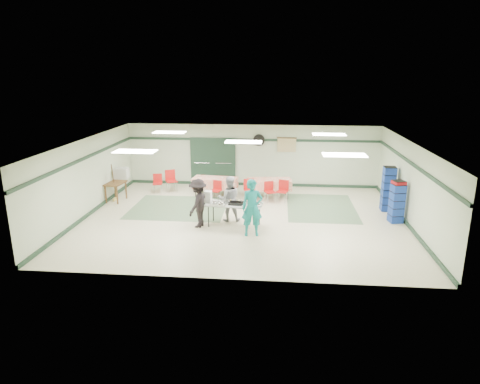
# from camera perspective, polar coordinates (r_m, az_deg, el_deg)

# --- Properties ---
(floor) EXTENTS (11.00, 11.00, 0.00)m
(floor) POSITION_cam_1_polar(r_m,az_deg,el_deg) (14.87, 0.44, -3.55)
(floor) COLOR beige
(floor) RESTS_ON ground
(ceiling) EXTENTS (11.00, 11.00, 0.00)m
(ceiling) POSITION_cam_1_polar(r_m,az_deg,el_deg) (14.20, 0.46, 6.78)
(ceiling) COLOR white
(ceiling) RESTS_ON wall_back
(wall_back) EXTENTS (11.00, 0.00, 11.00)m
(wall_back) POSITION_cam_1_polar(r_m,az_deg,el_deg) (18.85, 1.61, 4.88)
(wall_back) COLOR beige
(wall_back) RESTS_ON floor
(wall_front) EXTENTS (11.00, 0.00, 11.00)m
(wall_front) POSITION_cam_1_polar(r_m,az_deg,el_deg) (10.20, -1.70, -4.79)
(wall_front) COLOR beige
(wall_front) RESTS_ON floor
(wall_left) EXTENTS (0.00, 9.00, 9.00)m
(wall_left) POSITION_cam_1_polar(r_m,az_deg,el_deg) (15.90, -19.73, 1.86)
(wall_left) COLOR beige
(wall_left) RESTS_ON floor
(wall_right) EXTENTS (0.00, 9.00, 9.00)m
(wall_right) POSITION_cam_1_polar(r_m,az_deg,el_deg) (15.06, 21.79, 0.91)
(wall_right) COLOR beige
(wall_right) RESTS_ON floor
(trim_back) EXTENTS (11.00, 0.06, 0.10)m
(trim_back) POSITION_cam_1_polar(r_m,az_deg,el_deg) (18.70, 1.62, 6.97)
(trim_back) COLOR #1C3325
(trim_back) RESTS_ON wall_back
(baseboard_back) EXTENTS (11.00, 0.06, 0.12)m
(baseboard_back) POSITION_cam_1_polar(r_m,az_deg,el_deg) (19.11, 1.58, 1.07)
(baseboard_back) COLOR #1C3325
(baseboard_back) RESTS_ON floor
(trim_left) EXTENTS (0.06, 9.00, 0.10)m
(trim_left) POSITION_cam_1_polar(r_m,az_deg,el_deg) (15.74, -19.86, 4.33)
(trim_left) COLOR #1C3325
(trim_left) RESTS_ON wall_back
(baseboard_left) EXTENTS (0.06, 9.00, 0.12)m
(baseboard_left) POSITION_cam_1_polar(r_m,az_deg,el_deg) (16.23, -19.21, -2.56)
(baseboard_left) COLOR #1C3325
(baseboard_left) RESTS_ON floor
(trim_right) EXTENTS (0.06, 9.00, 0.10)m
(trim_right) POSITION_cam_1_polar(r_m,az_deg,el_deg) (14.90, 21.96, 3.51)
(trim_right) COLOR #1C3325
(trim_right) RESTS_ON wall_back
(baseboard_right) EXTENTS (0.06, 9.00, 0.12)m
(baseboard_right) POSITION_cam_1_polar(r_m,az_deg,el_deg) (15.41, 21.20, -3.73)
(baseboard_right) COLOR #1C3325
(baseboard_right) RESTS_ON floor
(green_patch_a) EXTENTS (3.50, 3.00, 0.01)m
(green_patch_a) POSITION_cam_1_polar(r_m,az_deg,el_deg) (16.19, -8.11, -2.06)
(green_patch_a) COLOR #5D7E5C
(green_patch_a) RESTS_ON floor
(green_patch_b) EXTENTS (2.50, 3.50, 0.01)m
(green_patch_b) POSITION_cam_1_polar(r_m,az_deg,el_deg) (16.32, 10.74, -2.03)
(green_patch_b) COLOR #5D7E5C
(green_patch_b) RESTS_ON floor
(double_door_left) EXTENTS (0.90, 0.06, 2.10)m
(double_door_left) POSITION_cam_1_polar(r_m,az_deg,el_deg) (19.12, -5.02, 4.07)
(double_door_left) COLOR gray
(double_door_left) RESTS_ON floor
(double_door_right) EXTENTS (0.90, 0.06, 2.10)m
(double_door_right) POSITION_cam_1_polar(r_m,az_deg,el_deg) (18.97, -2.19, 4.03)
(double_door_right) COLOR gray
(double_door_right) RESTS_ON floor
(door_frame) EXTENTS (2.00, 0.03, 2.15)m
(door_frame) POSITION_cam_1_polar(r_m,az_deg,el_deg) (19.02, -3.63, 4.04)
(door_frame) COLOR #1C3325
(door_frame) RESTS_ON floor
(wall_fan) EXTENTS (0.50, 0.10, 0.50)m
(wall_fan) POSITION_cam_1_polar(r_m,az_deg,el_deg) (18.66, 2.54, 6.94)
(wall_fan) COLOR black
(wall_fan) RESTS_ON wall_back
(scroll_banner) EXTENTS (0.80, 0.02, 0.60)m
(scroll_banner) POSITION_cam_1_polar(r_m,az_deg,el_deg) (18.67, 6.24, 6.25)
(scroll_banner) COLOR tan
(scroll_banner) RESTS_ON wall_back
(serving_table) EXTENTS (1.91, 0.95, 0.76)m
(serving_table) POSITION_cam_1_polar(r_m,az_deg,el_deg) (13.97, -0.78, -1.75)
(serving_table) COLOR #B6B6B1
(serving_table) RESTS_ON floor
(sheet_tray_right) EXTENTS (0.69, 0.55, 0.02)m
(sheet_tray_right) POSITION_cam_1_polar(r_m,az_deg,el_deg) (13.83, 1.64, -1.70)
(sheet_tray_right) COLOR silver
(sheet_tray_right) RESTS_ON serving_table
(sheet_tray_mid) EXTENTS (0.57, 0.46, 0.02)m
(sheet_tray_mid) POSITION_cam_1_polar(r_m,az_deg,el_deg) (14.09, -0.94, -1.35)
(sheet_tray_mid) COLOR silver
(sheet_tray_mid) RESTS_ON serving_table
(sheet_tray_left) EXTENTS (0.59, 0.47, 0.02)m
(sheet_tray_left) POSITION_cam_1_polar(r_m,az_deg,el_deg) (13.93, -2.91, -1.58)
(sheet_tray_left) COLOR silver
(sheet_tray_left) RESTS_ON serving_table
(baking_pan) EXTENTS (0.53, 0.37, 0.08)m
(baking_pan) POSITION_cam_1_polar(r_m,az_deg,el_deg) (13.88, -0.47, -1.51)
(baking_pan) COLOR black
(baking_pan) RESTS_ON serving_table
(foam_box_stack) EXTENTS (0.26, 0.24, 0.38)m
(foam_box_stack) POSITION_cam_1_polar(r_m,az_deg,el_deg) (14.12, -4.29, -0.61)
(foam_box_stack) COLOR white
(foam_box_stack) RESTS_ON serving_table
(volunteer_teal) EXTENTS (0.71, 0.53, 1.78)m
(volunteer_teal) POSITION_cam_1_polar(r_m,az_deg,el_deg) (13.13, 1.64, -2.12)
(volunteer_teal) COLOR #127C7E
(volunteer_teal) RESTS_ON floor
(volunteer_grey) EXTENTS (0.83, 0.69, 1.56)m
(volunteer_grey) POSITION_cam_1_polar(r_m,az_deg,el_deg) (14.45, -1.47, -0.90)
(volunteer_grey) COLOR gray
(volunteer_grey) RESTS_ON floor
(volunteer_dark) EXTENTS (0.84, 1.16, 1.61)m
(volunteer_dark) POSITION_cam_1_polar(r_m,az_deg,el_deg) (13.94, -5.61, -1.49)
(volunteer_dark) COLOR black
(volunteer_dark) RESTS_ON floor
(dining_table_a) EXTENTS (1.82, 0.96, 0.77)m
(dining_table_a) POSITION_cam_1_polar(r_m,az_deg,el_deg) (17.21, 3.91, 1.11)
(dining_table_a) COLOR red
(dining_table_a) RESTS_ON floor
(dining_table_b) EXTENTS (1.84, 0.97, 0.77)m
(dining_table_b) POSITION_cam_1_polar(r_m,az_deg,el_deg) (17.39, -3.35, 1.28)
(dining_table_b) COLOR red
(dining_table_b) RESTS_ON floor
(chair_a) EXTENTS (0.48, 0.48, 0.80)m
(chair_a) POSITION_cam_1_polar(r_m,az_deg,el_deg) (16.67, 3.94, 0.33)
(chair_a) COLOR red
(chair_a) RESTS_ON floor
(chair_b) EXTENTS (0.52, 0.52, 0.88)m
(chair_b) POSITION_cam_1_polar(r_m,az_deg,el_deg) (16.70, 1.25, 0.57)
(chair_b) COLOR red
(chair_b) RESTS_ON floor
(chair_c) EXTENTS (0.50, 0.50, 0.86)m
(chair_c) POSITION_cam_1_polar(r_m,az_deg,el_deg) (16.67, 5.75, 0.43)
(chair_c) COLOR red
(chair_c) RESTS_ON floor
(chair_d) EXTENTS (0.47, 0.47, 0.79)m
(chair_d) POSITION_cam_1_polar(r_m,az_deg,el_deg) (16.84, -3.15, 0.49)
(chair_d) COLOR red
(chair_d) RESTS_ON floor
(chair_loose_a) EXTENTS (0.59, 0.59, 0.93)m
(chair_loose_a) POSITION_cam_1_polar(r_m,az_deg,el_deg) (18.23, -9.20, 1.79)
(chair_loose_a) COLOR red
(chair_loose_a) RESTS_ON floor
(chair_loose_b) EXTENTS (0.44, 0.44, 0.80)m
(chair_loose_b) POSITION_cam_1_polar(r_m,az_deg,el_deg) (18.20, -10.93, 1.40)
(chair_loose_b) COLOR red
(chair_loose_b) RESTS_ON floor
(crate_stack_blue_a) EXTENTS (0.43, 0.43, 1.64)m
(crate_stack_blue_a) POSITION_cam_1_polar(r_m,az_deg,el_deg) (16.36, 19.15, 0.38)
(crate_stack_blue_a) COLOR navy
(crate_stack_blue_a) RESTS_ON floor
(crate_stack_red) EXTENTS (0.46, 0.46, 1.45)m
(crate_stack_red) POSITION_cam_1_polar(r_m,az_deg,el_deg) (15.22, 20.18, -1.22)
(crate_stack_red) COLOR maroon
(crate_stack_red) RESTS_ON floor
(crate_stack_blue_b) EXTENTS (0.48, 0.48, 1.33)m
(crate_stack_blue_b) POSITION_cam_1_polar(r_m,az_deg,el_deg) (15.23, 20.17, -1.44)
(crate_stack_blue_b) COLOR navy
(crate_stack_blue_b) RESTS_ON floor
(printer_table) EXTENTS (0.69, 0.98, 0.74)m
(printer_table) POSITION_cam_1_polar(r_m,az_deg,el_deg) (17.37, -16.27, 0.89)
(printer_table) COLOR brown
(printer_table) RESTS_ON floor
(office_printer) EXTENTS (0.56, 0.50, 0.42)m
(office_printer) POSITION_cam_1_polar(r_m,az_deg,el_deg) (17.95, -15.52, 2.45)
(office_printer) COLOR #AEAEA9
(office_printer) RESTS_ON printer_table
(broom) EXTENTS (0.04, 0.23, 1.46)m
(broom) POSITION_cam_1_polar(r_m,az_deg,el_deg) (17.41, -16.49, 1.31)
(broom) COLOR brown
(broom) RESTS_ON floor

